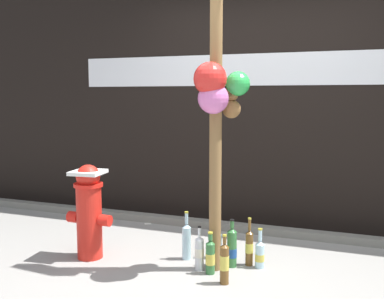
% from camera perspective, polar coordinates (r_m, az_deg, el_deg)
% --- Properties ---
extents(ground_plane, '(14.00, 14.00, 0.00)m').
position_cam_1_polar(ground_plane, '(3.59, 3.00, -16.25)').
color(ground_plane, gray).
extents(building_wall, '(10.00, 0.21, 3.17)m').
position_cam_1_polar(building_wall, '(4.94, 9.08, 8.87)').
color(building_wall, black).
rests_on(building_wall, ground_plane).
extents(curb_strip, '(8.00, 0.12, 0.08)m').
position_cam_1_polar(curb_strip, '(4.74, 7.74, -9.96)').
color(curb_strip, slate).
rests_on(curb_strip, ground_plane).
extents(memorial_post, '(0.58, 0.44, 2.84)m').
position_cam_1_polar(memorial_post, '(3.49, 3.26, 10.52)').
color(memorial_post, olive).
rests_on(memorial_post, ground_plane).
extents(fire_hydrant, '(0.41, 0.29, 0.82)m').
position_cam_1_polar(fire_hydrant, '(4.01, -12.95, -7.41)').
color(fire_hydrant, red).
rests_on(fire_hydrant, ground_plane).
extents(bottle_0, '(0.08, 0.08, 0.33)m').
position_cam_1_polar(bottle_0, '(3.82, 8.60, -12.95)').
color(bottle_0, '#B2DBEA').
rests_on(bottle_0, ground_plane).
extents(bottle_1, '(0.08, 0.08, 0.40)m').
position_cam_1_polar(bottle_1, '(3.80, 5.09, -12.31)').
color(bottle_1, '#337038').
rests_on(bottle_1, ground_plane).
extents(bottle_2, '(0.07, 0.07, 0.37)m').
position_cam_1_polar(bottle_2, '(3.72, 0.94, -12.93)').
color(bottle_2, silver).
rests_on(bottle_2, ground_plane).
extents(bottle_3, '(0.06, 0.06, 0.36)m').
position_cam_1_polar(bottle_3, '(3.82, 3.29, -12.37)').
color(bottle_3, '#93CCE0').
rests_on(bottle_3, ground_plane).
extents(bottle_4, '(0.08, 0.08, 0.34)m').
position_cam_1_polar(bottle_4, '(3.66, 2.33, -13.43)').
color(bottle_4, '#337038').
rests_on(bottle_4, ground_plane).
extents(bottle_5, '(0.08, 0.08, 0.42)m').
position_cam_1_polar(bottle_5, '(3.95, -0.70, -11.46)').
color(bottle_5, '#B2DBEA').
rests_on(bottle_5, ground_plane).
extents(bottle_6, '(0.07, 0.07, 0.38)m').
position_cam_1_polar(bottle_6, '(3.47, 4.14, -14.15)').
color(bottle_6, brown).
rests_on(bottle_6, ground_plane).
extents(bottle_7, '(0.08, 0.08, 0.35)m').
position_cam_1_polar(bottle_7, '(3.99, 2.99, -11.95)').
color(bottle_7, '#337038').
rests_on(bottle_7, ground_plane).
extents(bottle_8, '(0.07, 0.07, 0.41)m').
position_cam_1_polar(bottle_8, '(3.85, 7.28, -12.18)').
color(bottle_8, brown).
rests_on(bottle_8, ground_plane).
extents(litter_1, '(0.09, 0.09, 0.01)m').
position_cam_1_polar(litter_1, '(5.05, -5.63, -9.33)').
color(litter_1, silver).
rests_on(litter_1, ground_plane).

